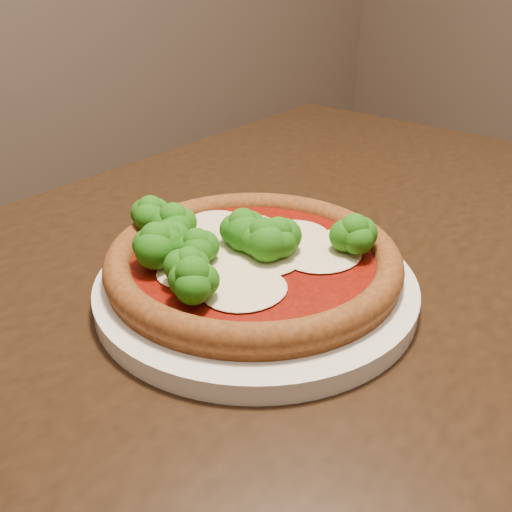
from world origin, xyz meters
TOP-DOWN VIEW (x-y plane):
  - dining_table at (-0.13, 0.21)m, footprint 1.23×0.96m
  - plate at (-0.21, 0.21)m, footprint 0.29×0.29m
  - pizza at (-0.21, 0.23)m, footprint 0.27×0.27m

SIDE VIEW (x-z plane):
  - dining_table at x=-0.13m, z-range 0.27..1.02m
  - plate at x=-0.21m, z-range 0.75..0.77m
  - pizza at x=-0.21m, z-range 0.76..0.82m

